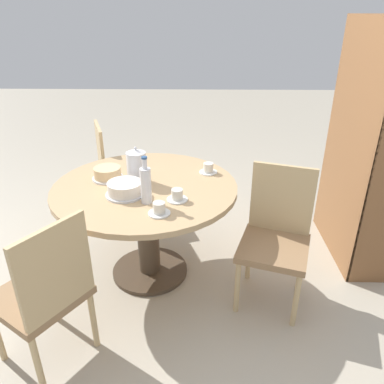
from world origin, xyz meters
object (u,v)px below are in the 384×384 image
at_px(chair_a, 45,292).
at_px(cup_c, 159,209).
at_px(chair_b, 276,235).
at_px(coffee_pot, 137,166).
at_px(cake_second, 108,173).
at_px(cup_b, 177,196).
at_px(cake_main, 125,189).
at_px(chair_c, 118,171).
at_px(water_bottle, 146,184).
at_px(cup_a, 208,169).
at_px(bookshelf, 363,151).

bearing_deg(chair_a, cup_c, 157.85).
bearing_deg(chair_b, coffee_pot, -177.98).
height_order(cake_second, cup_c, cake_second).
bearing_deg(cake_second, cup_c, 39.86).
xyz_separation_m(cup_b, cup_c, (0.17, -0.09, 0.00)).
distance_m(cake_main, cake_second, 0.29).
distance_m(chair_c, water_bottle, 1.18).
relative_size(chair_c, cup_c, 6.97).
distance_m(chair_c, cup_a, 1.02).
bearing_deg(coffee_pot, cup_b, 46.87).
height_order(chair_b, coffee_pot, coffee_pot).
height_order(chair_a, water_bottle, water_bottle).
relative_size(bookshelf, coffee_pot, 6.98).
height_order(chair_b, cup_c, chair_b).
distance_m(chair_b, chair_c, 1.58).
distance_m(water_bottle, cup_b, 0.21).
height_order(water_bottle, cup_b, water_bottle).
bearing_deg(cup_c, cup_b, 151.56).
bearing_deg(coffee_pot, bookshelf, 100.11).
bearing_deg(chair_a, cup_a, 172.46).
distance_m(chair_b, bookshelf, 0.96).
distance_m(chair_c, cake_main, 1.02).
bearing_deg(chair_a, chair_b, 146.68).
distance_m(cup_b, cup_c, 0.20).
xyz_separation_m(water_bottle, cake_second, (-0.34, -0.31, -0.08)).
distance_m(chair_c, bookshelf, 1.99).
bearing_deg(chair_b, chair_a, -138.06).
bearing_deg(cup_b, bookshelf, 112.73).
bearing_deg(cup_b, cake_main, -101.04).
bearing_deg(chair_a, cup_b, 163.75).
bearing_deg(cake_main, bookshelf, 106.46).
xyz_separation_m(chair_b, coffee_pot, (-0.27, -0.91, 0.36)).
bearing_deg(cup_b, cake_second, -121.96).
xyz_separation_m(chair_b, cake_second, (-0.31, -1.12, 0.28)).
distance_m(chair_a, water_bottle, 0.79).
bearing_deg(cup_c, chair_b, 103.45).
height_order(cake_main, cake_second, cake_main).
xyz_separation_m(chair_b, cup_c, (0.17, -0.72, 0.27)).
distance_m(cake_main, cup_b, 0.34).
bearing_deg(cake_second, cup_b, 58.04).
height_order(chair_b, chair_c, same).
bearing_deg(chair_a, cake_second, -157.11).
bearing_deg(cup_c, cake_second, -140.14).
relative_size(bookshelf, cake_main, 7.06).
xyz_separation_m(bookshelf, water_bottle, (0.58, -1.50, -0.01)).
relative_size(chair_b, coffee_pot, 3.61).
distance_m(chair_a, cup_a, 1.33).
height_order(cake_main, cup_c, cake_main).
relative_size(bookshelf, cup_b, 13.45).
relative_size(coffee_pot, cup_b, 1.93).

